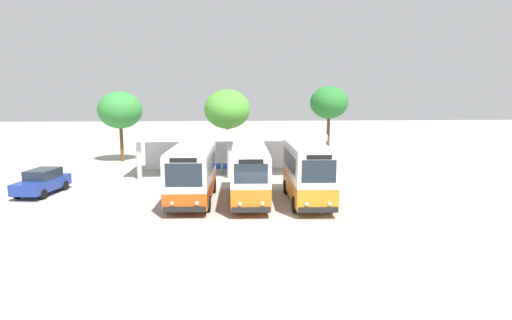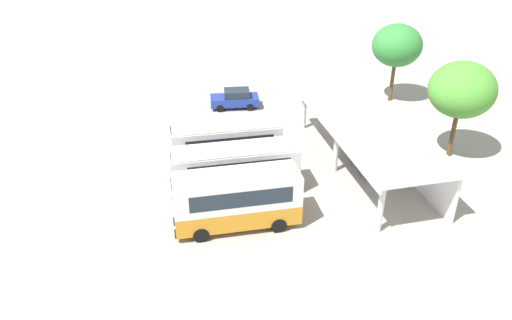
{
  "view_description": "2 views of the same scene",
  "coord_description": "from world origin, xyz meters",
  "px_view_note": "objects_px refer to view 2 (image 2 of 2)",
  "views": [
    {
      "loc": [
        -1.71,
        -19.79,
        6.2
      ],
      "look_at": [
        0.17,
        7.05,
        2.07
      ],
      "focal_mm": 28.49,
      "sensor_mm": 36.0,
      "label": 1
    },
    {
      "loc": [
        26.53,
        -0.83,
        18.03
      ],
      "look_at": [
        -1.71,
        5.87,
        1.51
      ],
      "focal_mm": 35.91,
      "sensor_mm": 36.0,
      "label": 2
    }
  ],
  "objects_px": {
    "city_bus_nearest_orange": "(226,143)",
    "waiting_chair_fifth_seat": "(364,168)",
    "city_bus_middle_cream": "(237,198)",
    "waiting_chair_end_by_column": "(350,151)",
    "waiting_chair_second_from_end": "(354,155)",
    "parked_car_flank": "(235,99)",
    "waiting_chair_middle_seat": "(357,159)",
    "waiting_chair_far_end_seat": "(368,172)",
    "waiting_chair_fourth_seat": "(361,163)",
    "city_bus_second_in_row": "(235,169)"
  },
  "relations": [
    {
      "from": "waiting_chair_end_by_column",
      "to": "waiting_chair_far_end_seat",
      "type": "relative_size",
      "value": 1.0
    },
    {
      "from": "city_bus_second_in_row",
      "to": "waiting_chair_fifth_seat",
      "type": "xyz_separation_m",
      "value": [
        -0.27,
        8.84,
        -1.28
      ]
    },
    {
      "from": "city_bus_nearest_orange",
      "to": "waiting_chair_fifth_seat",
      "type": "relative_size",
      "value": 8.69
    },
    {
      "from": "parked_car_flank",
      "to": "waiting_chair_fourth_seat",
      "type": "distance_m",
      "value": 13.93
    },
    {
      "from": "city_bus_nearest_orange",
      "to": "parked_car_flank",
      "type": "height_order",
      "value": "city_bus_nearest_orange"
    },
    {
      "from": "city_bus_second_in_row",
      "to": "waiting_chair_far_end_seat",
      "type": "distance_m",
      "value": 8.97
    },
    {
      "from": "waiting_chair_fourth_seat",
      "to": "waiting_chair_far_end_seat",
      "type": "distance_m",
      "value": 1.21
    },
    {
      "from": "waiting_chair_fifth_seat",
      "to": "waiting_chair_far_end_seat",
      "type": "distance_m",
      "value": 0.61
    },
    {
      "from": "waiting_chair_far_end_seat",
      "to": "waiting_chair_fourth_seat",
      "type": "bearing_deg",
      "value": 178.16
    },
    {
      "from": "waiting_chair_fourth_seat",
      "to": "city_bus_second_in_row",
      "type": "bearing_deg",
      "value": -84.38
    },
    {
      "from": "waiting_chair_second_from_end",
      "to": "city_bus_second_in_row",
      "type": "bearing_deg",
      "value": -76.81
    },
    {
      "from": "city_bus_middle_cream",
      "to": "waiting_chair_fifth_seat",
      "type": "xyz_separation_m",
      "value": [
        -3.68,
        9.46,
        -1.39
      ]
    },
    {
      "from": "parked_car_flank",
      "to": "waiting_chair_second_from_end",
      "type": "height_order",
      "value": "parked_car_flank"
    },
    {
      "from": "city_bus_nearest_orange",
      "to": "parked_car_flank",
      "type": "xyz_separation_m",
      "value": [
        -9.9,
        2.58,
        -1.0
      ]
    },
    {
      "from": "waiting_chair_fourth_seat",
      "to": "waiting_chair_fifth_seat",
      "type": "bearing_deg",
      "value": -5.98
    },
    {
      "from": "city_bus_second_in_row",
      "to": "city_bus_middle_cream",
      "type": "distance_m",
      "value": 3.47
    },
    {
      "from": "parked_car_flank",
      "to": "waiting_chair_far_end_seat",
      "type": "height_order",
      "value": "parked_car_flank"
    },
    {
      "from": "city_bus_middle_cream",
      "to": "parked_car_flank",
      "type": "distance_m",
      "value": 17.06
    },
    {
      "from": "waiting_chair_second_from_end",
      "to": "waiting_chair_far_end_seat",
      "type": "relative_size",
      "value": 1.0
    },
    {
      "from": "waiting_chair_middle_seat",
      "to": "waiting_chair_fifth_seat",
      "type": "xyz_separation_m",
      "value": [
        1.21,
        -0.02,
        0.0
      ]
    },
    {
      "from": "city_bus_second_in_row",
      "to": "city_bus_middle_cream",
      "type": "height_order",
      "value": "city_bus_middle_cream"
    },
    {
      "from": "city_bus_second_in_row",
      "to": "waiting_chair_far_end_seat",
      "type": "bearing_deg",
      "value": 87.82
    },
    {
      "from": "waiting_chair_fourth_seat",
      "to": "waiting_chair_fifth_seat",
      "type": "xyz_separation_m",
      "value": [
        0.61,
        -0.06,
        0.0
      ]
    },
    {
      "from": "waiting_chair_middle_seat",
      "to": "waiting_chair_far_end_seat",
      "type": "xyz_separation_m",
      "value": [
        1.82,
        0.0,
        0.0
      ]
    },
    {
      "from": "waiting_chair_end_by_column",
      "to": "city_bus_middle_cream",
      "type": "bearing_deg",
      "value": -57.2
    },
    {
      "from": "city_bus_middle_cream",
      "to": "parked_car_flank",
      "type": "relative_size",
      "value": 1.69
    },
    {
      "from": "parked_car_flank",
      "to": "waiting_chair_second_from_end",
      "type": "distance_m",
      "value": 12.87
    },
    {
      "from": "city_bus_nearest_orange",
      "to": "city_bus_middle_cream",
      "type": "height_order",
      "value": "city_bus_middle_cream"
    },
    {
      "from": "waiting_chair_far_end_seat",
      "to": "city_bus_middle_cream",
      "type": "bearing_deg",
      "value": -72.05
    },
    {
      "from": "waiting_chair_end_by_column",
      "to": "waiting_chair_middle_seat",
      "type": "relative_size",
      "value": 1.0
    },
    {
      "from": "parked_car_flank",
      "to": "waiting_chair_far_end_seat",
      "type": "bearing_deg",
      "value": 24.6
    },
    {
      "from": "waiting_chair_second_from_end",
      "to": "waiting_chair_far_end_seat",
      "type": "distance_m",
      "value": 2.43
    },
    {
      "from": "parked_car_flank",
      "to": "waiting_chair_middle_seat",
      "type": "distance_m",
      "value": 13.38
    },
    {
      "from": "city_bus_middle_cream",
      "to": "parked_car_flank",
      "type": "xyz_separation_m",
      "value": [
        -16.72,
        3.23,
        -1.09
      ]
    },
    {
      "from": "parked_car_flank",
      "to": "waiting_chair_end_by_column",
      "type": "height_order",
      "value": "parked_car_flank"
    },
    {
      "from": "waiting_chair_fifth_seat",
      "to": "waiting_chair_second_from_end",
      "type": "bearing_deg",
      "value": 177.83
    },
    {
      "from": "waiting_chair_far_end_seat",
      "to": "waiting_chair_middle_seat",
      "type": "bearing_deg",
      "value": -179.87
    },
    {
      "from": "city_bus_nearest_orange",
      "to": "city_bus_second_in_row",
      "type": "relative_size",
      "value": 0.93
    },
    {
      "from": "city_bus_middle_cream",
      "to": "waiting_chair_far_end_seat",
      "type": "height_order",
      "value": "city_bus_middle_cream"
    },
    {
      "from": "city_bus_nearest_orange",
      "to": "city_bus_second_in_row",
      "type": "height_order",
      "value": "city_bus_nearest_orange"
    },
    {
      "from": "city_bus_middle_cream",
      "to": "waiting_chair_fifth_seat",
      "type": "relative_size",
      "value": 8.48
    },
    {
      "from": "waiting_chair_end_by_column",
      "to": "waiting_chair_second_from_end",
      "type": "relative_size",
      "value": 1.0
    },
    {
      "from": "waiting_chair_fourth_seat",
      "to": "waiting_chair_second_from_end",
      "type": "bearing_deg",
      "value": 179.75
    },
    {
      "from": "city_bus_nearest_orange",
      "to": "waiting_chair_fifth_seat",
      "type": "height_order",
      "value": "city_bus_nearest_orange"
    },
    {
      "from": "city_bus_second_in_row",
      "to": "parked_car_flank",
      "type": "xyz_separation_m",
      "value": [
        -13.31,
        2.62,
        -0.98
      ]
    },
    {
      "from": "waiting_chair_second_from_end",
      "to": "waiting_chair_middle_seat",
      "type": "bearing_deg",
      "value": -4.56
    },
    {
      "from": "waiting_chair_fifth_seat",
      "to": "parked_car_flank",
      "type": "bearing_deg",
      "value": -154.48
    },
    {
      "from": "city_bus_second_in_row",
      "to": "city_bus_middle_cream",
      "type": "bearing_deg",
      "value": -10.21
    },
    {
      "from": "waiting_chair_second_from_end",
      "to": "city_bus_nearest_orange",
      "type": "bearing_deg",
      "value": -98.46
    },
    {
      "from": "waiting_chair_second_from_end",
      "to": "waiting_chair_fourth_seat",
      "type": "height_order",
      "value": "same"
    }
  ]
}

